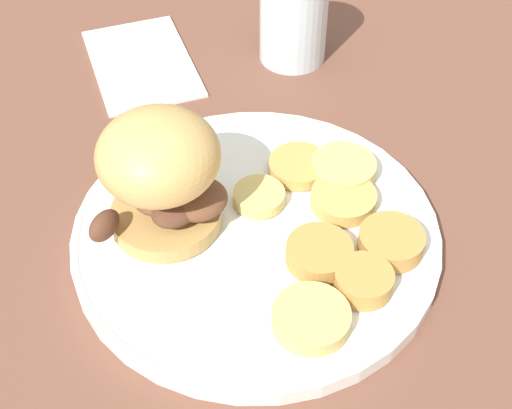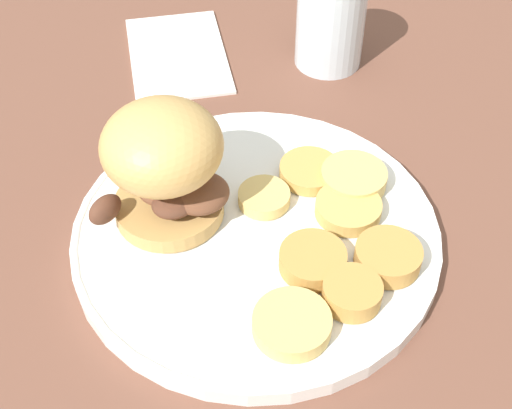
{
  "view_description": "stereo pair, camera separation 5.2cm",
  "coord_description": "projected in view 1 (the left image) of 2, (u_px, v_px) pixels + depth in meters",
  "views": [
    {
      "loc": [
        0.03,
        -0.36,
        0.42
      ],
      "look_at": [
        0.0,
        0.0,
        0.04
      ],
      "focal_mm": 50.0,
      "sensor_mm": 36.0,
      "label": 1
    },
    {
      "loc": [
        0.08,
        -0.35,
        0.42
      ],
      "look_at": [
        0.0,
        0.0,
        0.04
      ],
      "focal_mm": 50.0,
      "sensor_mm": 36.0,
      "label": 2
    }
  ],
  "objects": [
    {
      "name": "potato_round_7",
      "position": [
        259.0,
        197.0,
        0.56
      ],
      "size": [
        0.04,
        0.04,
        0.01
      ],
      "primitive_type": "cylinder",
      "color": "#DBB766",
      "rests_on": "dinner_plate"
    },
    {
      "name": "ground_plane",
      "position": [
        256.0,
        241.0,
        0.55
      ],
      "size": [
        4.0,
        4.0,
        0.0
      ],
      "primitive_type": "plane",
      "color": "brown"
    },
    {
      "name": "napkin",
      "position": [
        142.0,
        62.0,
        0.71
      ],
      "size": [
        0.15,
        0.17,
        0.01
      ],
      "primitive_type": "cube",
      "rotation": [
        0.0,
        0.0,
        5.14
      ],
      "color": "white",
      "rests_on": "ground_plane"
    },
    {
      "name": "sandwich",
      "position": [
        161.0,
        176.0,
        0.5
      ],
      "size": [
        0.11,
        0.09,
        0.1
      ],
      "color": "tan",
      "rests_on": "dinner_plate"
    },
    {
      "name": "potato_round_3",
      "position": [
        343.0,
        169.0,
        0.57
      ],
      "size": [
        0.05,
        0.05,
        0.01
      ],
      "primitive_type": "cylinder",
      "color": "#DBB766",
      "rests_on": "dinner_plate"
    },
    {
      "name": "dinner_plate",
      "position": [
        256.0,
        233.0,
        0.55
      ],
      "size": [
        0.28,
        0.28,
        0.02
      ],
      "color": "white",
      "rests_on": "ground_plane"
    },
    {
      "name": "potato_round_0",
      "position": [
        319.0,
        253.0,
        0.51
      ],
      "size": [
        0.05,
        0.05,
        0.01
      ],
      "primitive_type": "cylinder",
      "color": "#BC8942",
      "rests_on": "dinner_plate"
    },
    {
      "name": "potato_round_2",
      "position": [
        311.0,
        318.0,
        0.48
      ],
      "size": [
        0.05,
        0.05,
        0.01
      ],
      "primitive_type": "cylinder",
      "color": "#DBB766",
      "rests_on": "dinner_plate"
    },
    {
      "name": "potato_round_1",
      "position": [
        364.0,
        281.0,
        0.5
      ],
      "size": [
        0.04,
        0.04,
        0.02
      ],
      "primitive_type": "cylinder",
      "color": "#BC8942",
      "rests_on": "dinner_plate"
    },
    {
      "name": "drinking_glass",
      "position": [
        294.0,
        17.0,
        0.69
      ],
      "size": [
        0.07,
        0.07,
        0.09
      ],
      "color": "silver",
      "rests_on": "ground_plane"
    },
    {
      "name": "potato_round_6",
      "position": [
        299.0,
        166.0,
        0.58
      ],
      "size": [
        0.05,
        0.05,
        0.01
      ],
      "primitive_type": "cylinder",
      "color": "tan",
      "rests_on": "dinner_plate"
    },
    {
      "name": "potato_round_5",
      "position": [
        343.0,
        199.0,
        0.55
      ],
      "size": [
        0.05,
        0.05,
        0.01
      ],
      "primitive_type": "cylinder",
      "color": "tan",
      "rests_on": "dinner_plate"
    },
    {
      "name": "potato_round_4",
      "position": [
        391.0,
        242.0,
        0.52
      ],
      "size": [
        0.05,
        0.05,
        0.02
      ],
      "primitive_type": "cylinder",
      "color": "#BC8942",
      "rests_on": "dinner_plate"
    }
  ]
}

